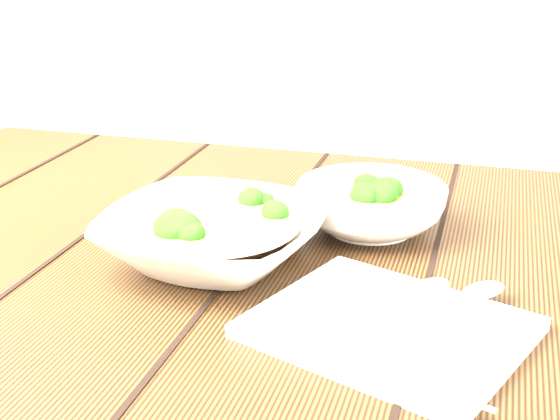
% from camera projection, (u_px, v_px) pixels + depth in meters
% --- Properties ---
extents(table, '(1.20, 0.80, 0.75)m').
position_uv_depth(table, '(266.00, 349.00, 0.90)').
color(table, '#301F0D').
rests_on(table, ground).
extents(soup_bowl_front, '(0.25, 0.25, 0.07)m').
position_uv_depth(soup_bowl_front, '(213.00, 236.00, 0.83)').
color(soup_bowl_front, silver).
rests_on(soup_bowl_front, table).
extents(soup_bowl_back, '(0.20, 0.20, 0.06)m').
position_uv_depth(soup_bowl_back, '(371.00, 206.00, 0.92)').
color(soup_bowl_back, silver).
rests_on(soup_bowl_back, table).
extents(trivet, '(0.15, 0.15, 0.03)m').
position_uv_depth(trivet, '(250.00, 237.00, 0.87)').
color(trivet, black).
rests_on(trivet, table).
extents(napkin, '(0.28, 0.25, 0.01)m').
position_uv_depth(napkin, '(389.00, 327.00, 0.70)').
color(napkin, beige).
rests_on(napkin, table).
extents(spoon_left, '(0.11, 0.17, 0.01)m').
position_uv_depth(spoon_left, '(406.00, 300.00, 0.73)').
color(spoon_left, '#A7A293').
rests_on(spoon_left, napkin).
extents(spoon_right, '(0.13, 0.16, 0.01)m').
position_uv_depth(spoon_right, '(457.00, 301.00, 0.72)').
color(spoon_right, '#A7A293').
rests_on(spoon_right, napkin).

